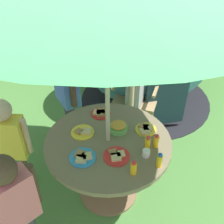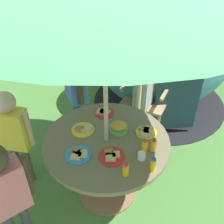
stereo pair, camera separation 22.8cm
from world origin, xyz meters
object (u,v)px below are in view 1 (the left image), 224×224
object	(u,v)px
child_in_blue_shirt	(66,83)
juice_bottle_far_left	(134,168)
plate_near_left	(146,129)
juice_bottle_center_front	(148,143)
plate_mid_right	(83,157)
garden_table	(108,154)
plate_center_back	(101,113)
juice_bottle_front_edge	(159,161)
plate_near_right	(117,156)
child_in_grey_shirt	(136,88)
child_in_yellow_shirt	(9,138)
cup_near	(146,153)
snack_bowl	(118,127)
dome_tent	(150,44)
juice_bottle_far_right	(156,141)
wooden_chair	(138,87)
child_in_pink_shirt	(13,201)
plate_mid_left	(83,132)

from	to	relation	value
child_in_blue_shirt	juice_bottle_far_left	world-z (taller)	child_in_blue_shirt
plate_near_left	juice_bottle_center_front	size ratio (longest dim) A/B	1.52
plate_mid_right	plate_near_left	bearing A→B (deg)	31.38
garden_table	child_in_blue_shirt	xyz separation A→B (m)	(-0.46, 0.81, 0.27)
plate_center_back	juice_bottle_front_edge	distance (m)	0.82
plate_mid_right	plate_near_right	world-z (taller)	same
juice_bottle_far_left	child_in_grey_shirt	bearing A→B (deg)	84.22
plate_near_right	juice_bottle_center_front	size ratio (longest dim) A/B	1.73
juice_bottle_center_front	child_in_yellow_shirt	bearing A→B (deg)	172.24
child_in_yellow_shirt	cup_near	distance (m)	1.23
garden_table	plate_near_right	world-z (taller)	plate_near_right
child_in_grey_shirt	snack_bowl	size ratio (longest dim) A/B	6.69
garden_table	juice_bottle_front_edge	world-z (taller)	juice_bottle_front_edge
dome_tent	child_in_grey_shirt	bearing A→B (deg)	-118.86
juice_bottle_front_edge	child_in_blue_shirt	bearing A→B (deg)	127.56
juice_bottle_far_right	juice_bottle_front_edge	bearing A→B (deg)	-91.63
snack_bowl	juice_bottle_far_right	size ratio (longest dim) A/B	1.32
wooden_chair	garden_table	bearing A→B (deg)	-90.00
juice_bottle_front_edge	juice_bottle_far_right	bearing A→B (deg)	88.37
wooden_chair	plate_near_right	world-z (taller)	wooden_chair
child_in_grey_shirt	plate_near_right	distance (m)	1.10
juice_bottle_far_left	juice_bottle_center_front	bearing A→B (deg)	62.50
child_in_pink_shirt	plate_near_right	size ratio (longest dim) A/B	5.29
juice_bottle_far_left	child_in_blue_shirt	bearing A→B (deg)	118.87
snack_bowl	juice_bottle_front_edge	distance (m)	0.52
wooden_chair	plate_mid_right	xyz separation A→B (m)	(-0.58, -1.31, 0.16)
plate_mid_right	cup_near	size ratio (longest dim) A/B	3.42
wooden_chair	child_in_pink_shirt	world-z (taller)	child_in_pink_shirt
plate_center_back	cup_near	distance (m)	0.68
wooden_chair	juice_bottle_front_edge	world-z (taller)	wooden_chair
garden_table	plate_mid_right	size ratio (longest dim) A/B	5.10
garden_table	plate_mid_right	bearing A→B (deg)	-134.56
dome_tent	juice_bottle_center_front	xyz separation A→B (m)	(-0.24, -1.81, -0.10)
juice_bottle_front_edge	child_in_grey_shirt	bearing A→B (deg)	93.88
garden_table	plate_center_back	distance (m)	0.43
child_in_pink_shirt	snack_bowl	distance (m)	1.05
juice_bottle_far_left	cup_near	xyz separation A→B (m)	(0.12, 0.18, -0.03)
cup_near	plate_near_right	bearing A→B (deg)	-178.05
plate_mid_left	plate_near_right	distance (m)	0.42
child_in_grey_shirt	juice_bottle_far_left	size ratio (longest dim) A/B	9.07
juice_bottle_far_left	juice_bottle_front_edge	world-z (taller)	juice_bottle_front_edge
child_in_pink_shirt	cup_near	bearing A→B (deg)	-19.40
snack_bowl	plate_mid_left	xyz separation A→B (m)	(-0.32, -0.03, -0.03)
garden_table	juice_bottle_front_edge	bearing A→B (deg)	-37.09
child_in_yellow_shirt	plate_near_left	xyz separation A→B (m)	(1.23, 0.06, 0.03)
child_in_yellow_shirt	child_in_blue_shirt	bearing A→B (deg)	64.01
child_in_blue_shirt	plate_center_back	distance (m)	0.59
child_in_blue_shirt	wooden_chair	bearing A→B (deg)	79.82
juice_bottle_center_front	plate_near_left	bearing A→B (deg)	86.69
dome_tent	child_in_yellow_shirt	size ratio (longest dim) A/B	2.09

